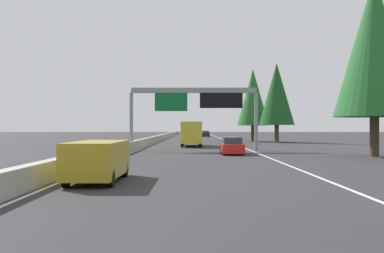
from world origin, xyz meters
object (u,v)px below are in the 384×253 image
(sign_gantry_overhead, at_px, (195,101))
(conifer_right_mid, at_px, (277,94))
(sedan_mid_left, at_px, (206,134))
(conifer_right_far, at_px, (253,97))
(minivan_far_right, at_px, (98,159))
(sedan_near_center, at_px, (232,146))
(conifer_right_near, at_px, (374,46))
(box_truck_mid_center, at_px, (191,133))

(sign_gantry_overhead, relative_size, conifer_right_mid, 1.04)
(sedan_mid_left, bearing_deg, sign_gantry_overhead, 177.33)
(conifer_right_far, bearing_deg, minivan_far_right, 165.09)
(sedan_near_center, xyz_separation_m, conifer_right_near, (-2.95, -10.92, 7.98))
(box_truck_mid_center, distance_m, conifer_right_near, 24.26)
(box_truck_mid_center, bearing_deg, conifer_right_far, -28.28)
(box_truck_mid_center, xyz_separation_m, sedan_mid_left, (52.18, -3.31, -0.93))
(sign_gantry_overhead, height_order, minivan_far_right, sign_gantry_overhead)
(minivan_far_right, height_order, sedan_near_center, minivan_far_right)
(sign_gantry_overhead, xyz_separation_m, conifer_right_near, (-8.55, -13.99, 3.73))
(sedan_mid_left, relative_size, conifer_right_far, 0.37)
(conifer_right_near, relative_size, conifer_right_far, 1.19)
(sign_gantry_overhead, distance_m, sedan_mid_left, 62.03)
(conifer_right_near, height_order, conifer_right_mid, conifer_right_near)
(minivan_far_right, relative_size, box_truck_mid_center, 0.59)
(sign_gantry_overhead, xyz_separation_m, conifer_right_far, (28.44, -9.69, 2.32))
(conifer_right_far, bearing_deg, sign_gantry_overhead, 161.19)
(conifer_right_near, relative_size, conifer_right_mid, 1.17)
(box_truck_mid_center, bearing_deg, sedan_mid_left, -3.63)
(sedan_mid_left, height_order, conifer_right_near, conifer_right_near)
(sedan_mid_left, distance_m, conifer_right_mid, 40.30)
(box_truck_mid_center, xyz_separation_m, conifer_right_near, (-18.19, -14.41, 7.05))
(sign_gantry_overhead, bearing_deg, conifer_right_near, -121.43)
(sedan_near_center, height_order, conifer_right_mid, conifer_right_mid)
(sedan_near_center, bearing_deg, conifer_right_mid, -18.26)
(minivan_far_right, relative_size, sedan_near_center, 1.14)
(sign_gantry_overhead, bearing_deg, sedan_mid_left, -2.67)
(sedan_mid_left, bearing_deg, conifer_right_near, -171.03)
(conifer_right_far, bearing_deg, sedan_near_center, 168.99)
(conifer_right_near, distance_m, conifer_right_mid, 31.90)
(conifer_right_near, bearing_deg, sedan_mid_left, 8.97)
(box_truck_mid_center, bearing_deg, conifer_right_mid, -43.65)
(sign_gantry_overhead, distance_m, minivan_far_right, 24.68)
(minivan_far_right, bearing_deg, conifer_right_near, -49.80)
(box_truck_mid_center, bearing_deg, sedan_near_center, -167.10)
(conifer_right_mid, height_order, conifer_right_far, conifer_right_mid)
(minivan_far_right, distance_m, sedan_mid_left, 86.10)
(conifer_right_mid, bearing_deg, box_truck_mid_center, 136.35)
(sedan_near_center, relative_size, box_truck_mid_center, 0.52)
(sedan_mid_left, height_order, conifer_right_mid, conifer_right_mid)
(minivan_far_right, distance_m, conifer_right_far, 54.61)
(box_truck_mid_center, relative_size, conifer_right_near, 0.60)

